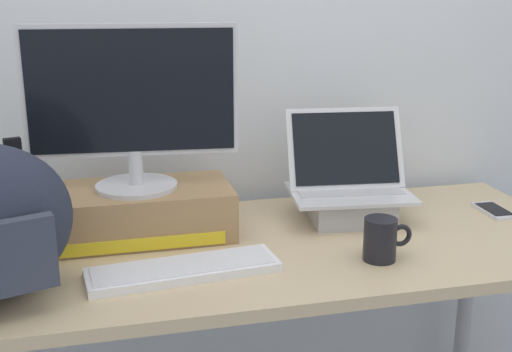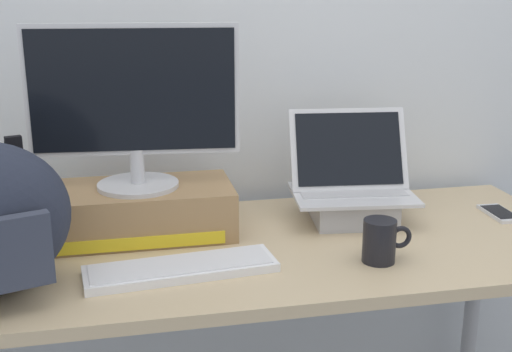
{
  "view_description": "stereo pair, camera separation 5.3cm",
  "coord_description": "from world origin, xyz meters",
  "px_view_note": "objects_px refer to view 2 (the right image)",
  "views": [
    {
      "loc": [
        -0.37,
        -1.52,
        1.36
      ],
      "look_at": [
        0.0,
        0.0,
        0.91
      ],
      "focal_mm": 46.21,
      "sensor_mm": 36.0,
      "label": 1
    },
    {
      "loc": [
        -0.32,
        -1.53,
        1.36
      ],
      "look_at": [
        0.0,
        0.0,
        0.91
      ],
      "focal_mm": 46.21,
      "sensor_mm": 36.0,
      "label": 2
    }
  ],
  "objects_px": {
    "toner_box_yellow": "(140,211)",
    "desktop_monitor": "(134,104)",
    "external_keyboard": "(181,268)",
    "cell_phone": "(500,213)",
    "coffee_mug": "(380,241)",
    "open_laptop": "(352,197)"
  },
  "relations": [
    {
      "from": "cell_phone",
      "to": "external_keyboard",
      "type": "bearing_deg",
      "value": -165.73
    },
    {
      "from": "open_laptop",
      "to": "coffee_mug",
      "type": "relative_size",
      "value": 2.95
    },
    {
      "from": "toner_box_yellow",
      "to": "external_keyboard",
      "type": "relative_size",
      "value": 1.08
    },
    {
      "from": "desktop_monitor",
      "to": "coffee_mug",
      "type": "height_order",
      "value": "desktop_monitor"
    },
    {
      "from": "desktop_monitor",
      "to": "open_laptop",
      "type": "xyz_separation_m",
      "value": [
        0.59,
        -0.0,
        -0.28
      ]
    },
    {
      "from": "desktop_monitor",
      "to": "toner_box_yellow",
      "type": "bearing_deg",
      "value": 87.97
    },
    {
      "from": "open_laptop",
      "to": "cell_phone",
      "type": "bearing_deg",
      "value": -1.23
    },
    {
      "from": "open_laptop",
      "to": "toner_box_yellow",
      "type": "bearing_deg",
      "value": -174.11
    },
    {
      "from": "open_laptop",
      "to": "external_keyboard",
      "type": "bearing_deg",
      "value": -145.82
    },
    {
      "from": "coffee_mug",
      "to": "desktop_monitor",
      "type": "bearing_deg",
      "value": 151.37
    },
    {
      "from": "open_laptop",
      "to": "external_keyboard",
      "type": "distance_m",
      "value": 0.57
    },
    {
      "from": "toner_box_yellow",
      "to": "desktop_monitor",
      "type": "bearing_deg",
      "value": -97.29
    },
    {
      "from": "external_keyboard",
      "to": "cell_phone",
      "type": "xyz_separation_m",
      "value": [
        0.93,
        0.21,
        -0.01
      ]
    },
    {
      "from": "cell_phone",
      "to": "coffee_mug",
      "type": "bearing_deg",
      "value": -151.02
    },
    {
      "from": "external_keyboard",
      "to": "coffee_mug",
      "type": "height_order",
      "value": "coffee_mug"
    },
    {
      "from": "external_keyboard",
      "to": "desktop_monitor",
      "type": "bearing_deg",
      "value": 100.97
    },
    {
      "from": "toner_box_yellow",
      "to": "external_keyboard",
      "type": "distance_m",
      "value": 0.29
    },
    {
      "from": "desktop_monitor",
      "to": "open_laptop",
      "type": "relative_size",
      "value": 1.48
    },
    {
      "from": "toner_box_yellow",
      "to": "desktop_monitor",
      "type": "xyz_separation_m",
      "value": [
        -0.0,
        -0.0,
        0.28
      ]
    },
    {
      "from": "external_keyboard",
      "to": "toner_box_yellow",
      "type": "bearing_deg",
      "value": 100.88
    },
    {
      "from": "toner_box_yellow",
      "to": "cell_phone",
      "type": "xyz_separation_m",
      "value": [
        1.01,
        -0.06,
        -0.06
      ]
    },
    {
      "from": "external_keyboard",
      "to": "open_laptop",
      "type": "bearing_deg",
      "value": 22.0
    }
  ]
}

